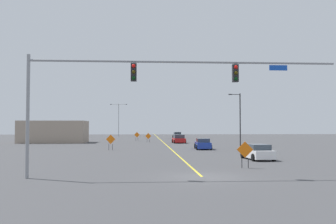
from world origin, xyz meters
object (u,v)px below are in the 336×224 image
object	(u,v)px
construction_sign_median_near	(111,140)
car_white_near	(258,152)
street_lamp_near_left	(119,117)
car_red_approaching	(179,139)
construction_sign_right_lane	(245,151)
car_blue_passing	(203,144)
street_lamp_mid_right	(239,117)
traffic_signal_assembly	(140,81)
construction_sign_left_lane	(148,137)
construction_sign_left_shoulder	(137,135)
car_black_far	(177,135)

from	to	relation	value
construction_sign_median_near	car_white_near	bearing A→B (deg)	-43.62
street_lamp_near_left	car_white_near	size ratio (longest dim) A/B	2.16
car_red_approaching	car_white_near	bearing A→B (deg)	-82.55
construction_sign_right_lane	car_blue_passing	size ratio (longest dim) A/B	0.43
street_lamp_mid_right	construction_sign_right_lane	world-z (taller)	street_lamp_mid_right
traffic_signal_assembly	car_red_approaching	distance (m)	42.56
car_white_near	construction_sign_left_lane	bearing A→B (deg)	105.20
construction_sign_left_shoulder	street_lamp_mid_right	bearing A→B (deg)	-53.66
street_lamp_near_left	car_blue_passing	distance (m)	58.58
traffic_signal_assembly	car_red_approaching	bearing A→B (deg)	81.54
construction_sign_left_shoulder	car_black_far	bearing A→B (deg)	56.90
traffic_signal_assembly	street_lamp_mid_right	size ratio (longest dim) A/B	2.38
traffic_signal_assembly	street_lamp_mid_right	bearing A→B (deg)	65.34
construction_sign_right_lane	construction_sign_left_shoulder	distance (m)	47.29
car_white_near	car_blue_passing	world-z (taller)	car_blue_passing
street_lamp_mid_right	car_black_far	distance (m)	35.33
construction_sign_left_lane	street_lamp_near_left	bearing A→B (deg)	102.33
street_lamp_mid_right	construction_sign_left_lane	size ratio (longest dim) A/B	4.53
car_red_approaching	car_black_far	size ratio (longest dim) A/B	0.86
construction_sign_median_near	car_blue_passing	distance (m)	11.71
street_lamp_mid_right	construction_sign_left_lane	world-z (taller)	street_lamp_mid_right
street_lamp_mid_right	construction_sign_median_near	xyz separation A→B (m)	(-17.75, -6.14, -3.01)
construction_sign_median_near	car_white_near	distance (m)	19.63
street_lamp_mid_right	car_black_far	world-z (taller)	street_lamp_mid_right
construction_sign_right_lane	car_black_far	world-z (taller)	construction_sign_right_lane
construction_sign_left_shoulder	car_white_near	distance (m)	41.82
car_blue_passing	car_red_approaching	bearing A→B (deg)	95.24
construction_sign_left_lane	car_blue_passing	world-z (taller)	construction_sign_left_lane
traffic_signal_assembly	construction_sign_right_lane	size ratio (longest dim) A/B	9.67
street_lamp_mid_right	car_red_approaching	xyz separation A→B (m)	(-7.64, 11.63, -3.54)
construction_sign_left_shoulder	car_red_approaching	xyz separation A→B (m)	(7.45, -8.89, -0.43)
construction_sign_right_lane	car_red_approaching	world-z (taller)	construction_sign_right_lane
car_black_far	car_blue_passing	distance (m)	39.75
construction_sign_left_lane	construction_sign_median_near	xyz separation A→B (m)	(-4.83, -20.96, 0.17)
street_lamp_near_left	car_red_approaching	distance (m)	42.18
car_white_near	car_blue_passing	xyz separation A→B (m)	(-2.56, 14.59, 0.00)
construction_sign_left_shoulder	car_black_far	distance (m)	16.88
street_lamp_near_left	construction_sign_left_lane	size ratio (longest dim) A/B	5.44
construction_sign_median_near	car_blue_passing	world-z (taller)	construction_sign_median_near
traffic_signal_assembly	car_red_approaching	xyz separation A→B (m)	(6.22, 41.81, -4.91)
street_lamp_mid_right	car_white_near	bearing A→B (deg)	-100.22
street_lamp_near_left	construction_sign_right_lane	bearing A→B (deg)	-79.40
construction_sign_left_lane	construction_sign_left_shoulder	xyz separation A→B (m)	(-2.17, 5.70, 0.08)
street_lamp_mid_right	construction_sign_median_near	size ratio (longest dim) A/B	3.98
construction_sign_left_lane	car_blue_passing	size ratio (longest dim) A/B	0.39
construction_sign_left_lane	car_white_near	size ratio (longest dim) A/B	0.40
car_black_far	construction_sign_left_shoulder	bearing A→B (deg)	-123.10
street_lamp_near_left	construction_sign_median_near	world-z (taller)	street_lamp_near_left
car_black_far	street_lamp_near_left	bearing A→B (deg)	131.95
car_white_near	traffic_signal_assembly	bearing A→B (deg)	-134.46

